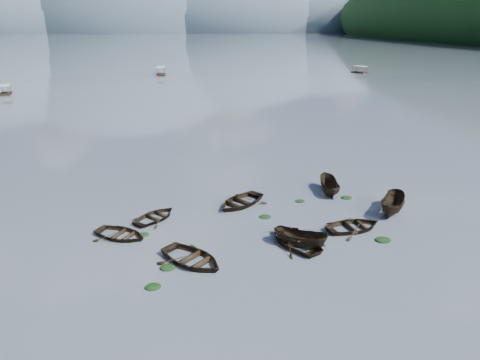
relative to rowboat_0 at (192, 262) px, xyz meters
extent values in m
plane|color=#4E5761|center=(5.19, -2.03, 0.00)|extent=(2400.00, 2400.00, 0.00)
ellipsoid|color=#475666|center=(-254.81, 897.97, 0.00)|extent=(520.00, 520.00, 280.00)
ellipsoid|color=#475666|center=(-54.81, 897.97, 0.00)|extent=(520.00, 520.00, 340.00)
ellipsoid|color=#475666|center=(145.19, 897.97, 0.00)|extent=(520.00, 520.00, 260.00)
ellipsoid|color=#475666|center=(325.19, 897.97, 0.00)|extent=(520.00, 520.00, 220.00)
imported|color=black|center=(0.00, 0.00, 0.00)|extent=(5.88, 6.04, 1.02)
imported|color=black|center=(-2.40, 7.41, 0.00)|extent=(4.93, 4.86, 0.84)
imported|color=black|center=(7.95, 0.83, 0.00)|extent=(4.14, 3.53, 1.55)
imported|color=black|center=(7.60, 1.21, 0.00)|extent=(5.02, 5.71, 0.98)
imported|color=black|center=(12.92, 2.59, 0.00)|extent=(5.01, 3.90, 0.95)
imported|color=black|center=(17.50, 4.93, 0.00)|extent=(4.34, 4.73, 1.81)
imported|color=black|center=(-5.02, 4.66, 0.00)|extent=(5.22, 4.90, 0.88)
imported|color=black|center=(5.04, 9.03, 0.00)|extent=(6.16, 5.96, 1.04)
imported|color=black|center=(13.89, 10.29, 0.00)|extent=(2.23, 4.38, 1.62)
ellipsoid|color=black|center=(-2.60, -2.48, 0.00)|extent=(1.01, 0.82, 0.22)
ellipsoid|color=black|center=(-1.63, -0.43, 0.00)|extent=(1.08, 0.87, 0.24)
ellipsoid|color=black|center=(8.49, 0.59, 0.00)|extent=(1.16, 0.93, 0.25)
ellipsoid|color=black|center=(10.52, 8.73, 0.00)|extent=(0.89, 0.75, 0.20)
ellipsoid|color=black|center=(14.27, 0.45, 0.00)|extent=(1.21, 0.96, 0.25)
ellipsoid|color=black|center=(-3.37, 4.69, 0.00)|extent=(0.93, 0.75, 0.20)
ellipsoid|color=black|center=(6.60, 6.07, 0.00)|extent=(1.00, 0.83, 0.21)
ellipsoid|color=black|center=(15.02, 8.68, 0.00)|extent=(1.05, 0.84, 0.23)
camera|label=1|loc=(-1.48, -25.43, 15.28)|focal=32.00mm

